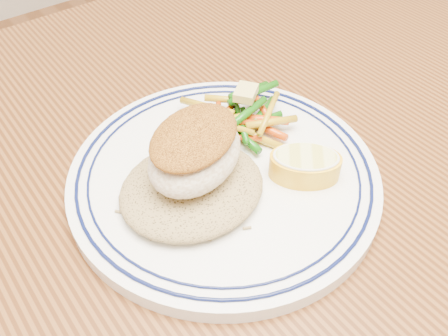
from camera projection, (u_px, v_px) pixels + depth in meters
dining_table at (212, 302)px, 0.48m from camera, size 1.50×0.90×0.75m
plate at (224, 176)px, 0.45m from camera, size 0.28×0.28×0.02m
rice_pilaf at (192, 186)px, 0.42m from camera, size 0.13×0.11×0.02m
fish_fillet at (195, 150)px, 0.41m from camera, size 0.12×0.10×0.05m
vegetable_pile at (242, 118)px, 0.48m from camera, size 0.11×0.11×0.03m
butter_pat at (246, 93)px, 0.48m from camera, size 0.03×0.03×0.01m
lemon_wedge at (305, 165)px, 0.44m from camera, size 0.08×0.08×0.02m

